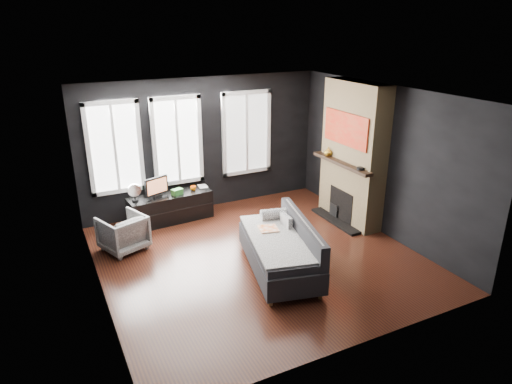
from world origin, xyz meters
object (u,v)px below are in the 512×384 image
sofa (279,246)px  mug (193,188)px  armchair (123,231)px  monitor (156,186)px  media_console (171,208)px  book (198,182)px  mantel_vase (328,152)px

sofa → mug: size_ratio=17.38×
armchair → monitor: 1.21m
media_console → book: 0.76m
armchair → media_console: (1.07, 0.81, -0.07)m
armchair → media_console: size_ratio=0.43×
book → mantel_vase: size_ratio=1.34×
sofa → mug: bearing=113.8°
media_console → mug: 0.59m
armchair → mug: 1.79m
armchair → monitor: monitor is taller
sofa → monitor: (-1.22, 2.58, 0.36)m
armchair → mug: armchair is taller
armchair → media_console: armchair is taller
mug → monitor: bearing=-175.6°
monitor → book: size_ratio=2.18×
monitor → book: (0.89, 0.17, -0.11)m
sofa → armchair: bearing=151.9°
sofa → book: bearing=110.3°
armchair → media_console: 1.35m
monitor → mantel_vase: (3.18, -1.01, 0.53)m
sofa → mantel_vase: mantel_vase is taller
monitor → mug: bearing=-16.7°
mantel_vase → media_console: bearing=160.3°
sofa → book: size_ratio=8.45×
book → mantel_vase: bearing=-27.3°
mug → mantel_vase: 2.75m
media_console → book: size_ratio=6.91×
mantel_vase → monitor: bearing=162.3°
mug → mantel_vase: size_ratio=0.65×
sofa → book: sofa is taller
mug → armchair: bearing=-152.0°
sofa → mantel_vase: size_ratio=11.35×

